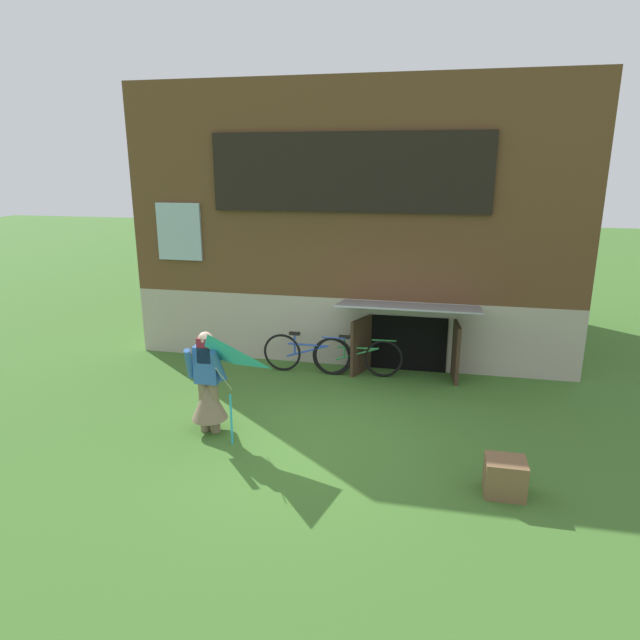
% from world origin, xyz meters
% --- Properties ---
extents(ground_plane, '(60.00, 60.00, 0.00)m').
position_xyz_m(ground_plane, '(0.00, 0.00, 0.00)').
color(ground_plane, '#3D6B28').
extents(log_house, '(8.52, 5.99, 5.25)m').
position_xyz_m(log_house, '(0.00, 5.43, 2.63)').
color(log_house, '#ADA393').
rests_on(log_house, ground_plane).
extents(person, '(0.60, 0.52, 1.52)m').
position_xyz_m(person, '(-1.47, -0.16, 0.64)').
color(person, '#7F6B51').
rests_on(person, ground_plane).
extents(kite, '(1.02, 0.96, 1.57)m').
position_xyz_m(kite, '(-1.21, -0.67, 1.25)').
color(kite, '#2DB2CC').
rests_on(kite, ground_plane).
extents(bicycle_green, '(1.66, 0.15, 0.76)m').
position_xyz_m(bicycle_green, '(0.29, 2.50, 0.37)').
color(bicycle_green, black).
rests_on(bicycle_green, ground_plane).
extents(bicycle_blue, '(1.70, 0.08, 0.77)m').
position_xyz_m(bicycle_blue, '(-0.63, 2.45, 0.38)').
color(bicycle_blue, black).
rests_on(bicycle_blue, ground_plane).
extents(wooden_crate, '(0.47, 0.40, 0.45)m').
position_xyz_m(wooden_crate, '(2.56, -0.93, 0.22)').
color(wooden_crate, brown).
rests_on(wooden_crate, ground_plane).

